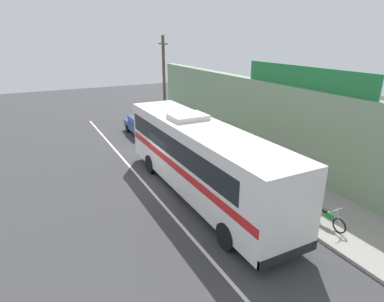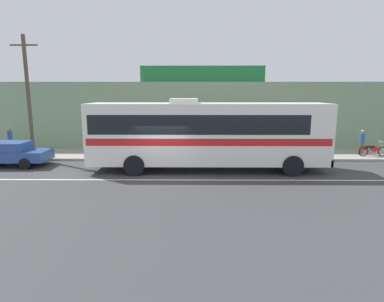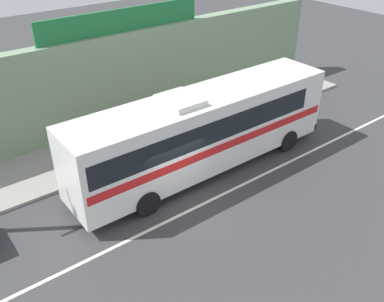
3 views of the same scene
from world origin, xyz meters
TOP-DOWN VIEW (x-y plane):
  - ground_plane at (0.00, 0.00)m, footprint 70.00×70.00m
  - sidewalk_slab at (0.00, 5.20)m, footprint 30.00×3.60m
  - storefront_facade at (0.00, 7.35)m, footprint 30.00×0.70m
  - storefront_billboard at (2.15, 7.35)m, footprint 8.66×0.12m
  - road_center_stripe at (0.00, -0.80)m, footprint 30.00×0.14m
  - intercity_bus at (2.21, 1.18)m, footprint 12.30×2.62m
  - motorcycle_green at (12.74, 4.29)m, footprint 1.83×0.56m
  - motorcycle_purple at (7.16, 4.34)m, footprint 1.86×0.56m
  - pedestrian_far_left at (12.41, 5.05)m, footprint 0.30×0.48m
  - pedestrian_near_shop at (0.75, 5.49)m, footprint 0.30×0.48m

SIDE VIEW (x-z plane):
  - ground_plane at x=0.00m, z-range 0.00..0.00m
  - road_center_stripe at x=0.00m, z-range 0.00..0.01m
  - sidewalk_slab at x=0.00m, z-range 0.00..0.14m
  - motorcycle_green at x=12.74m, z-range 0.09..1.04m
  - motorcycle_purple at x=7.16m, z-range 0.09..1.04m
  - pedestrian_far_left at x=12.41m, z-range 0.26..1.84m
  - pedestrian_near_shop at x=0.75m, z-range 0.29..2.04m
  - intercity_bus at x=2.21m, z-range 0.17..3.96m
  - storefront_facade at x=0.00m, z-range 0.00..4.80m
  - storefront_billboard at x=2.15m, z-range 4.80..5.90m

